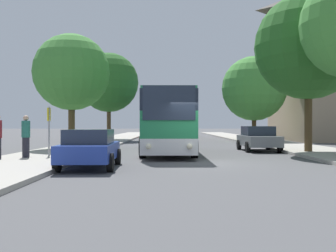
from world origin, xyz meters
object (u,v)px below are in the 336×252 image
(bus_stop_sign, at_px, (48,125))
(tree_left_near, at_px, (70,72))
(bus_rear, at_px, (167,123))
(pedestrian_waiting_far, at_px, (24,136))
(tree_right_far, at_px, (307,46))
(bus_front, at_px, (167,122))
(parked_car_left_curb, at_px, (89,148))
(parked_car_right_near, at_px, (257,138))
(tree_left_far, at_px, (108,83))
(bus_middle, at_px, (163,122))
(tree_right_mid, at_px, (253,89))

(bus_stop_sign, relative_size, tree_left_near, 0.32)
(bus_rear, bearing_deg, pedestrian_waiting_far, -100.28)
(tree_left_near, height_order, tree_right_far, tree_right_far)
(bus_front, distance_m, parked_car_left_curb, 8.03)
(parked_car_right_near, bearing_deg, parked_car_left_curb, 48.18)
(parked_car_left_curb, height_order, bus_stop_sign, bus_stop_sign)
(bus_front, relative_size, parked_car_left_curb, 2.64)
(parked_car_left_curb, distance_m, tree_right_far, 13.24)
(pedestrian_waiting_far, relative_size, tree_left_near, 0.26)
(bus_rear, xyz_separation_m, bus_stop_sign, (-5.47, -31.85, -0.21))
(parked_car_right_near, relative_size, bus_stop_sign, 1.85)
(tree_left_far, bearing_deg, bus_stop_sign, -88.79)
(bus_front, height_order, pedestrian_waiting_far, bus_front)
(bus_rear, height_order, parked_car_right_near, bus_rear)
(tree_right_far, bearing_deg, pedestrian_waiting_far, -164.17)
(tree_left_near, bearing_deg, bus_middle, 62.63)
(bus_rear, distance_m, tree_left_far, 12.91)
(tree_left_near, distance_m, tree_right_far, 13.81)
(pedestrian_waiting_far, bearing_deg, bus_front, -154.96)
(tree_left_far, distance_m, tree_right_mid, 14.14)
(parked_car_left_curb, distance_m, parked_car_right_near, 12.43)
(tree_right_mid, bearing_deg, bus_rear, 119.54)
(parked_car_left_curb, relative_size, tree_left_near, 0.57)
(tree_right_mid, bearing_deg, bus_stop_sign, -126.51)
(bus_front, relative_size, tree_right_far, 1.25)
(bus_front, height_order, tree_left_far, tree_left_far)
(parked_car_right_near, relative_size, tree_left_far, 0.48)
(tree_left_far, bearing_deg, bus_front, -71.39)
(bus_front, relative_size, tree_left_near, 1.51)
(parked_car_right_near, distance_m, tree_left_far, 19.87)
(tree_left_far, bearing_deg, tree_right_far, -53.78)
(bus_stop_sign, distance_m, pedestrian_waiting_far, 1.28)
(parked_car_right_near, bearing_deg, pedestrian_waiting_far, 28.67)
(tree_left_near, xyz_separation_m, tree_right_far, (13.37, -3.31, 0.94))
(bus_front, xyz_separation_m, tree_right_far, (7.44, -0.72, 4.00))
(bus_rear, xyz_separation_m, tree_left_near, (-5.96, -25.65, 3.02))
(bus_middle, relative_size, parked_car_left_curb, 2.73)
(tree_left_far, bearing_deg, tree_left_near, -90.17)
(bus_rear, bearing_deg, parked_car_left_curb, -94.15)
(parked_car_right_near, distance_m, bus_stop_sign, 12.17)
(bus_rear, relative_size, pedestrian_waiting_far, 6.23)
(bus_front, xyz_separation_m, tree_left_far, (-5.89, 17.48, 4.03))
(bus_middle, height_order, bus_rear, bus_middle)
(bus_stop_sign, relative_size, pedestrian_waiting_far, 1.23)
(bus_middle, relative_size, tree_right_far, 1.30)
(bus_front, relative_size, parked_car_right_near, 2.55)
(pedestrian_waiting_far, xyz_separation_m, tree_right_mid, (14.02, 18.96, 3.81))
(tree_left_near, bearing_deg, bus_stop_sign, -85.48)
(bus_stop_sign, bearing_deg, tree_left_far, 91.21)
(bus_rear, xyz_separation_m, pedestrian_waiting_far, (-6.18, -32.81, -0.68))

